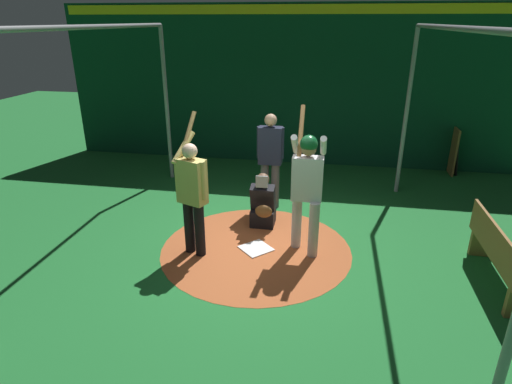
{
  "coord_description": "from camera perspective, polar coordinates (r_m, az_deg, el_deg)",
  "views": [
    {
      "loc": [
        5.61,
        1.01,
        3.28
      ],
      "look_at": [
        0.0,
        0.0,
        0.95
      ],
      "focal_mm": 29.67,
      "sensor_mm": 36.0,
      "label": 1
    }
  ],
  "objects": [
    {
      "name": "ground_plane",
      "position": [
        6.58,
        -0.0,
        -7.68
      ],
      "size": [
        26.85,
        26.85,
        0.0
      ],
      "primitive_type": "plane",
      "color": "#1E6B2D"
    },
    {
      "name": "home_plate",
      "position": [
        6.57,
        -0.0,
        -7.59
      ],
      "size": [
        0.59,
        0.59,
        0.01
      ],
      "primitive_type": "cube",
      "rotation": [
        0.0,
        0.0,
        0.79
      ],
      "color": "white",
      "rests_on": "dirt_circle"
    },
    {
      "name": "catcher",
      "position": [
        7.13,
        0.95,
        -1.83
      ],
      "size": [
        0.58,
        0.4,
        0.95
      ],
      "color": "black",
      "rests_on": "ground"
    },
    {
      "name": "umpire",
      "position": [
        7.66,
        1.93,
        4.85
      ],
      "size": [
        0.22,
        0.49,
        1.76
      ],
      "color": "#4C4C51",
      "rests_on": "ground"
    },
    {
      "name": "bat_rack",
      "position": [
        10.61,
        25.08,
        4.87
      ],
      "size": [
        0.58,
        0.18,
        1.05
      ],
      "color": "olive",
      "rests_on": "ground"
    },
    {
      "name": "dirt_circle",
      "position": [
        6.58,
        -0.0,
        -7.66
      ],
      "size": [
        2.91,
        2.91,
        0.01
      ],
      "primitive_type": "cylinder",
      "color": "#AD562D",
      "rests_on": "ground"
    },
    {
      "name": "visitor",
      "position": [
        6.12,
        -8.58,
        0.04
      ],
      "size": [
        0.65,
        0.52,
        2.07
      ],
      "rotation": [
        0.0,
        0.0,
        -0.38
      ],
      "color": "black",
      "rests_on": "ground"
    },
    {
      "name": "back_wall",
      "position": [
        10.25,
        4.56,
        14.04
      ],
      "size": [
        0.22,
        10.85,
        3.64
      ],
      "color": "#0C3D26",
      "rests_on": "ground"
    },
    {
      "name": "cage_frame",
      "position": [
        5.8,
        -0.0,
        11.87
      ],
      "size": [
        5.76,
        4.93,
        3.22
      ],
      "color": "gray",
      "rests_on": "ground"
    },
    {
      "name": "bench",
      "position": [
        6.43,
        29.87,
        -7.17
      ],
      "size": [
        1.71,
        0.36,
        0.85
      ],
      "color": "olive",
      "rests_on": "ground"
    },
    {
      "name": "batter",
      "position": [
        6.11,
        6.87,
        1.23
      ],
      "size": [
        0.68,
        0.49,
        2.15
      ],
      "color": "#BCBCC0",
      "rests_on": "ground"
    }
  ]
}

